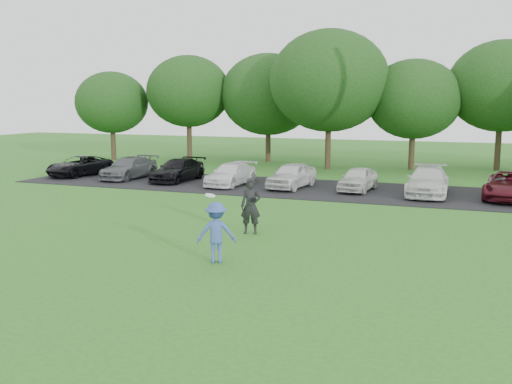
{
  "coord_description": "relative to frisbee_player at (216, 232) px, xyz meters",
  "views": [
    {
      "loc": [
        6.48,
        -13.61,
        4.21
      ],
      "look_at": [
        0.0,
        3.5,
        1.3
      ],
      "focal_mm": 40.0,
      "sensor_mm": 36.0,
      "label": 1
    }
  ],
  "objects": [
    {
      "name": "parking_lot",
      "position": [
        -0.32,
        13.31,
        -0.79
      ],
      "size": [
        32.0,
        6.5,
        0.03
      ],
      "primitive_type": "cube",
      "color": "black",
      "rests_on": "ground"
    },
    {
      "name": "parked_cars",
      "position": [
        -0.49,
        13.26,
        -0.19
      ],
      "size": [
        30.88,
        4.49,
        1.26
      ],
      "color": "black",
      "rests_on": "parking_lot"
    },
    {
      "name": "ground",
      "position": [
        -0.32,
        0.31,
        -0.81
      ],
      "size": [
        100.0,
        100.0,
        0.0
      ],
      "primitive_type": "plane",
      "color": "#277320",
      "rests_on": "ground"
    },
    {
      "name": "camera_bystander",
      "position": [
        -0.35,
        3.41,
        0.09
      ],
      "size": [
        0.73,
        0.56,
        1.79
      ],
      "color": "black",
      "rests_on": "ground"
    },
    {
      "name": "frisbee_player",
      "position": [
        0.0,
        0.0,
        0.0
      ],
      "size": [
        1.19,
        0.96,
        1.88
      ],
      "color": "#3C58AA",
      "rests_on": "ground"
    },
    {
      "name": "tree_row",
      "position": [
        1.19,
        23.07,
        4.1
      ],
      "size": [
        42.39,
        9.85,
        8.64
      ],
      "color": "#38281C",
      "rests_on": "ground"
    }
  ]
}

